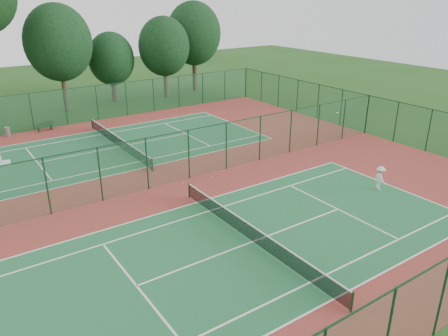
{
  "coord_description": "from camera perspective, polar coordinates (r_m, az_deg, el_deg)",
  "views": [
    {
      "loc": [
        -12.15,
        -24.1,
        11.89
      ],
      "look_at": [
        2.32,
        -3.05,
        1.6
      ],
      "focal_mm": 35.0,
      "sensor_mm": 36.0,
      "label": 1
    }
  ],
  "objects": [
    {
      "name": "ground",
      "position": [
        29.49,
        -7.1,
        -2.01
      ],
      "size": [
        120.0,
        120.0,
        0.0
      ],
      "primitive_type": "plane",
      "color": "#1F4916",
      "rests_on": "ground"
    },
    {
      "name": "red_pad",
      "position": [
        29.49,
        -7.1,
        -2.01
      ],
      "size": [
        40.0,
        36.0,
        0.01
      ],
      "primitive_type": "cube",
      "color": "maroon",
      "rests_on": "ground"
    },
    {
      "name": "court_near",
      "position": [
        22.73,
        3.73,
        -9.6
      ],
      "size": [
        23.77,
        10.97,
        0.01
      ],
      "primitive_type": "cube",
      "color": "#206537",
      "rests_on": "red_pad"
    },
    {
      "name": "court_far",
      "position": [
        37.21,
        -13.6,
        2.69
      ],
      "size": [
        23.77,
        10.97,
        0.01
      ],
      "primitive_type": "cube",
      "color": "#1E6137",
      "rests_on": "red_pad"
    },
    {
      "name": "fence_north",
      "position": [
        44.98,
        -18.1,
        7.84
      ],
      "size": [
        40.0,
        0.09,
        3.5
      ],
      "color": "#1B5336",
      "rests_on": "ground"
    },
    {
      "name": "fence_south",
      "position": [
        16.96,
        23.85,
        -16.95
      ],
      "size": [
        40.0,
        0.09,
        3.5
      ],
      "color": "#1C542C",
      "rests_on": "ground"
    },
    {
      "name": "fence_east",
      "position": [
        41.44,
        18.17,
        6.69
      ],
      "size": [
        0.09,
        36.0,
        3.5
      ],
      "rotation": [
        0.0,
        0.0,
        1.57
      ],
      "color": "#1B5232",
      "rests_on": "ground"
    },
    {
      "name": "fence_divider",
      "position": [
        28.83,
        -7.26,
        1.19
      ],
      "size": [
        40.0,
        0.09,
        3.5
      ],
      "color": "#1C542D",
      "rests_on": "ground"
    },
    {
      "name": "tennis_net_near",
      "position": [
        22.46,
        3.76,
        -8.45
      ],
      "size": [
        0.1,
        12.9,
        0.97
      ],
      "color": "#163D1D",
      "rests_on": "ground"
    },
    {
      "name": "tennis_net_far",
      "position": [
        37.04,
        -13.68,
        3.47
      ],
      "size": [
        0.1,
        12.9,
        0.97
      ],
      "color": "#12311A",
      "rests_on": "ground"
    },
    {
      "name": "player_near",
      "position": [
        29.85,
        19.69,
        -1.23
      ],
      "size": [
        0.87,
        1.14,
        1.56
      ],
      "primitive_type": "imported",
      "rotation": [
        0.0,
        0.0,
        1.25
      ],
      "color": "silver",
      "rests_on": "court_near"
    },
    {
      "name": "trash_bin",
      "position": [
        43.31,
        -26.43,
        4.26
      ],
      "size": [
        0.55,
        0.55,
        0.83
      ],
      "primitive_type": "cylinder",
      "rotation": [
        0.0,
        0.0,
        0.2
      ],
      "color": "slate",
      "rests_on": "red_pad"
    },
    {
      "name": "bench",
      "position": [
        43.63,
        -22.36,
        5.09
      ],
      "size": [
        1.48,
        0.6,
        0.89
      ],
      "rotation": [
        0.0,
        0.0,
        0.13
      ],
      "color": "#113218",
      "rests_on": "red_pad"
    },
    {
      "name": "kit_bag",
      "position": [
        36.13,
        -26.83,
        0.57
      ],
      "size": [
        0.95,
        0.55,
        0.34
      ],
      "primitive_type": "cube",
      "rotation": [
        0.0,
        0.0,
        -0.25
      ],
      "color": "white",
      "rests_on": "red_pad"
    },
    {
      "name": "stray_ball_a",
      "position": [
        29.3,
        -5.29,
        -2.01
      ],
      "size": [
        0.07,
        0.07,
        0.07
      ],
      "primitive_type": "sphere",
      "color": "yellow",
      "rests_on": "red_pad"
    },
    {
      "name": "stray_ball_b",
      "position": [
        31.11,
        -0.33,
        -0.44
      ],
      "size": [
        0.07,
        0.07,
        0.07
      ],
      "primitive_type": "sphere",
      "color": "#CFEC36",
      "rests_on": "red_pad"
    },
    {
      "name": "stray_ball_c",
      "position": [
        30.15,
        -1.55,
        -1.2
      ],
      "size": [
        0.07,
        0.07,
        0.07
      ],
      "primitive_type": "sphere",
      "color": "#ECF238",
      "rests_on": "red_pad"
    },
    {
      "name": "evergreen_row",
      "position": [
        51.37,
        -19.45,
        7.31
      ],
      "size": [
        39.0,
        5.0,
        12.0
      ],
      "primitive_type": null,
      "color": "black",
      "rests_on": "ground"
    }
  ]
}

